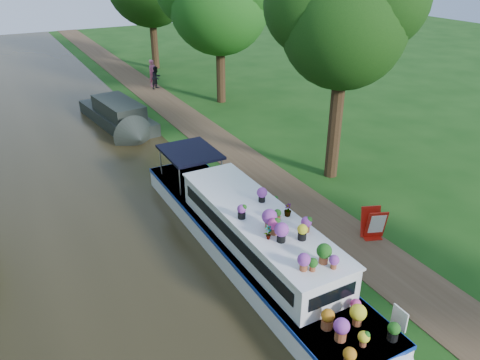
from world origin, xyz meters
name	(u,v)px	position (x,y,z in m)	size (l,w,h in m)	color
ground	(298,231)	(0.00, 0.00, 0.00)	(100.00, 100.00, 0.00)	#143C0F
canal_water	(130,283)	(-6.00, 0.00, 0.01)	(10.00, 100.00, 0.02)	black
towpath	(325,222)	(1.20, 0.00, 0.01)	(2.20, 100.00, 0.03)	#493522
plant_boat	(259,243)	(-2.25, -1.08, 0.85)	(2.29, 13.52, 2.29)	white
tree_near_overhang	(344,15)	(3.79, 3.06, 6.60)	(5.52, 5.28, 8.99)	black
second_boat	(119,116)	(-2.48, 13.62, 0.58)	(2.86, 7.59, 1.43)	black
sandwich_board	(373,225)	(1.95, -1.58, 0.52)	(0.73, 0.75, 1.08)	#B5170C
pedestrian_pink	(153,73)	(1.90, 20.58, 0.96)	(0.68, 0.45, 1.87)	#CF559B
pedestrian_dark	(156,78)	(1.90, 19.85, 0.81)	(0.76, 0.59, 1.56)	black
verge_plant	(303,231)	(-0.08, -0.37, 0.22)	(0.40, 0.35, 0.45)	#227227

